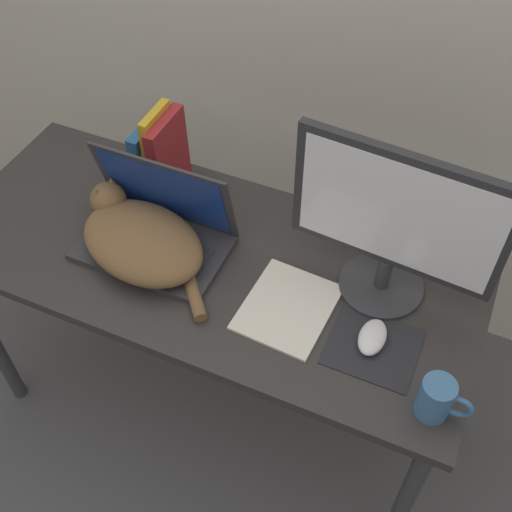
{
  "coord_description": "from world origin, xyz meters",
  "views": [
    {
      "loc": [
        0.55,
        -0.64,
        1.99
      ],
      "look_at": [
        0.15,
        0.27,
        0.85
      ],
      "focal_mm": 45.0,
      "sensor_mm": 36.0,
      "label": 1
    }
  ],
  "objects_px": {
    "notepad": "(288,307)",
    "mug": "(437,399)",
    "book_row": "(159,154)",
    "cat": "(140,239)",
    "external_monitor": "(395,224)",
    "laptop": "(157,231)",
    "computer_mouse": "(372,337)"
  },
  "relations": [
    {
      "from": "laptop",
      "to": "computer_mouse",
      "type": "bearing_deg",
      "value": -6.73
    },
    {
      "from": "notepad",
      "to": "book_row",
      "type": "bearing_deg",
      "value": 151.45
    },
    {
      "from": "cat",
      "to": "external_monitor",
      "type": "bearing_deg",
      "value": 13.41
    },
    {
      "from": "computer_mouse",
      "to": "mug",
      "type": "height_order",
      "value": "mug"
    },
    {
      "from": "notepad",
      "to": "mug",
      "type": "bearing_deg",
      "value": -18.51
    },
    {
      "from": "notepad",
      "to": "computer_mouse",
      "type": "bearing_deg",
      "value": -2.75
    },
    {
      "from": "computer_mouse",
      "to": "book_row",
      "type": "distance_m",
      "value": 0.75
    },
    {
      "from": "book_row",
      "to": "notepad",
      "type": "distance_m",
      "value": 0.56
    },
    {
      "from": "computer_mouse",
      "to": "notepad",
      "type": "xyz_separation_m",
      "value": [
        -0.21,
        0.01,
        -0.01
      ]
    },
    {
      "from": "laptop",
      "to": "notepad",
      "type": "bearing_deg",
      "value": -8.89
    },
    {
      "from": "external_monitor",
      "to": "computer_mouse",
      "type": "relative_size",
      "value": 4.65
    },
    {
      "from": "laptop",
      "to": "mug",
      "type": "relative_size",
      "value": 3.27
    },
    {
      "from": "cat",
      "to": "mug",
      "type": "height_order",
      "value": "cat"
    },
    {
      "from": "book_row",
      "to": "computer_mouse",
      "type": "bearing_deg",
      "value": -21.49
    },
    {
      "from": "external_monitor",
      "to": "mug",
      "type": "bearing_deg",
      "value": -54.96
    },
    {
      "from": "laptop",
      "to": "book_row",
      "type": "relative_size",
      "value": 1.51
    },
    {
      "from": "notepad",
      "to": "mug",
      "type": "xyz_separation_m",
      "value": [
        0.38,
        -0.13,
        0.05
      ]
    },
    {
      "from": "cat",
      "to": "notepad",
      "type": "height_order",
      "value": "cat"
    },
    {
      "from": "cat",
      "to": "computer_mouse",
      "type": "relative_size",
      "value": 4.17
    },
    {
      "from": "book_row",
      "to": "laptop",
      "type": "bearing_deg",
      "value": -64.03
    },
    {
      "from": "mug",
      "to": "laptop",
      "type": "bearing_deg",
      "value": 166.24
    },
    {
      "from": "computer_mouse",
      "to": "notepad",
      "type": "bearing_deg",
      "value": 177.25
    },
    {
      "from": "book_row",
      "to": "mug",
      "type": "xyz_separation_m",
      "value": [
        0.86,
        -0.39,
        -0.06
      ]
    },
    {
      "from": "notepad",
      "to": "mug",
      "type": "relative_size",
      "value": 2.17
    },
    {
      "from": "laptop",
      "to": "book_row",
      "type": "height_order",
      "value": "same"
    },
    {
      "from": "external_monitor",
      "to": "laptop",
      "type": "bearing_deg",
      "value": -170.88
    },
    {
      "from": "cat",
      "to": "mug",
      "type": "xyz_separation_m",
      "value": [
        0.78,
        -0.14,
        -0.01
      ]
    },
    {
      "from": "cat",
      "to": "computer_mouse",
      "type": "xyz_separation_m",
      "value": [
        0.62,
        -0.02,
        -0.04
      ]
    },
    {
      "from": "external_monitor",
      "to": "mug",
      "type": "relative_size",
      "value": 4.22
    },
    {
      "from": "cat",
      "to": "external_monitor",
      "type": "xyz_separation_m",
      "value": [
        0.59,
        0.14,
        0.17
      ]
    },
    {
      "from": "mug",
      "to": "cat",
      "type": "bearing_deg",
      "value": 169.97
    },
    {
      "from": "external_monitor",
      "to": "computer_mouse",
      "type": "bearing_deg",
      "value": -80.62
    }
  ]
}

